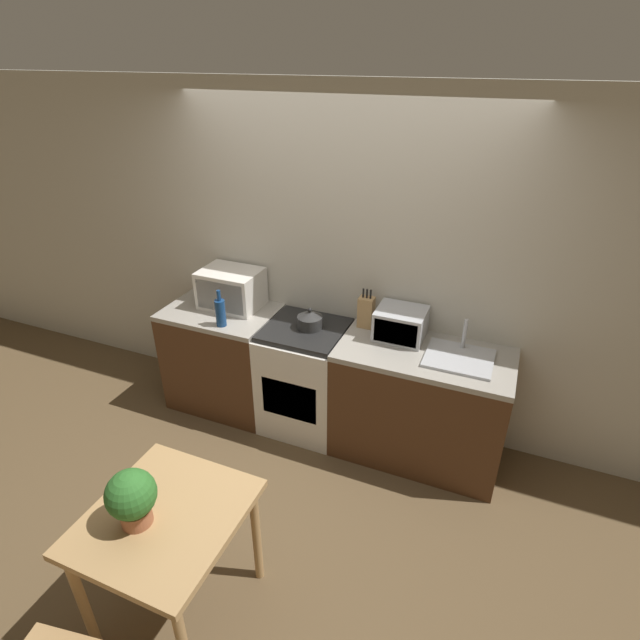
{
  "coord_description": "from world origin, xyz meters",
  "views": [
    {
      "loc": [
        1.21,
        -2.34,
        2.74
      ],
      "look_at": [
        0.0,
        0.55,
        1.05
      ],
      "focal_mm": 28.0,
      "sensor_mm": 36.0,
      "label": 1
    }
  ],
  "objects_px": {
    "bottle": "(220,312)",
    "toaster_oven": "(400,324)",
    "kettle": "(310,320)",
    "microwave": "(231,289)",
    "stove_range": "(305,377)",
    "dining_table": "(167,529)"
  },
  "relations": [
    {
      "from": "kettle",
      "to": "dining_table",
      "type": "bearing_deg",
      "value": -90.79
    },
    {
      "from": "bottle",
      "to": "toaster_oven",
      "type": "xyz_separation_m",
      "value": [
        1.3,
        0.34,
        -0.0
      ]
    },
    {
      "from": "stove_range",
      "to": "bottle",
      "type": "height_order",
      "value": "bottle"
    },
    {
      "from": "microwave",
      "to": "bottle",
      "type": "height_order",
      "value": "microwave"
    },
    {
      "from": "kettle",
      "to": "dining_table",
      "type": "height_order",
      "value": "kettle"
    },
    {
      "from": "bottle",
      "to": "dining_table",
      "type": "distance_m",
      "value": 1.67
    },
    {
      "from": "kettle",
      "to": "bottle",
      "type": "xyz_separation_m",
      "value": [
        -0.63,
        -0.23,
        0.04
      ]
    },
    {
      "from": "stove_range",
      "to": "dining_table",
      "type": "height_order",
      "value": "stove_range"
    },
    {
      "from": "bottle",
      "to": "dining_table",
      "type": "bearing_deg",
      "value": -67.96
    },
    {
      "from": "stove_range",
      "to": "microwave",
      "type": "bearing_deg",
      "value": 171.05
    },
    {
      "from": "kettle",
      "to": "microwave",
      "type": "xyz_separation_m",
      "value": [
        -0.73,
        0.09,
        0.09
      ]
    },
    {
      "from": "kettle",
      "to": "dining_table",
      "type": "xyz_separation_m",
      "value": [
        -0.02,
        -1.74,
        -0.33
      ]
    },
    {
      "from": "microwave",
      "to": "toaster_oven",
      "type": "distance_m",
      "value": 1.39
    },
    {
      "from": "microwave",
      "to": "bottle",
      "type": "relative_size",
      "value": 1.62
    },
    {
      "from": "microwave",
      "to": "kettle",
      "type": "bearing_deg",
      "value": -7.09
    },
    {
      "from": "stove_range",
      "to": "toaster_oven",
      "type": "bearing_deg",
      "value": 11.14
    },
    {
      "from": "stove_range",
      "to": "kettle",
      "type": "height_order",
      "value": "kettle"
    },
    {
      "from": "bottle",
      "to": "toaster_oven",
      "type": "height_order",
      "value": "bottle"
    },
    {
      "from": "microwave",
      "to": "dining_table",
      "type": "distance_m",
      "value": 2.0
    },
    {
      "from": "stove_range",
      "to": "kettle",
      "type": "bearing_deg",
      "value": 27.7
    },
    {
      "from": "kettle",
      "to": "bottle",
      "type": "height_order",
      "value": "bottle"
    },
    {
      "from": "kettle",
      "to": "bottle",
      "type": "distance_m",
      "value": 0.68
    }
  ]
}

